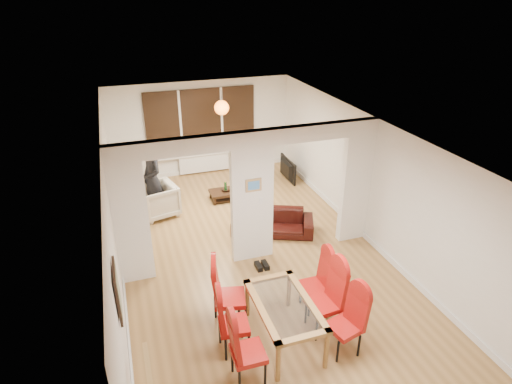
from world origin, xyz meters
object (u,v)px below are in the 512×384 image
dining_chair_la (248,349)px  dining_chair_lc (230,293)px  dining_table (284,322)px  television (284,169)px  dining_chair_ra (345,323)px  bottle (226,186)px  dining_chair_lb (234,321)px  armchair (157,200)px  sofa (272,222)px  dining_chair_rb (324,300)px  dining_chair_rc (315,282)px  bowl (226,190)px  coffee_table (231,194)px  person (153,179)px

dining_chair_la → dining_chair_lc: (0.05, 1.11, 0.05)m
dining_table → television: (2.24, 5.51, -0.05)m
dining_chair_la → dining_chair_ra: size_ratio=1.04×
dining_table → bottle: 4.84m
dining_chair_lb → armchair: (-0.55, 4.51, -0.15)m
sofa → bottle: (-0.55, 1.84, 0.11)m
dining_chair_lb → armchair: bearing=104.3°
dining_chair_rb → television: size_ratio=1.13×
dining_table → dining_chair_lb: bearing=175.6°
dining_chair_lc → dining_chair_rb: size_ratio=1.03×
bottle → dining_chair_rc: bearing=-85.3°
dining_chair_ra → bowl: dining_chair_ra is taller
coffee_table → dining_chair_ra: bearing=-87.7°
sofa → dining_chair_lc: bearing=-101.0°
dining_chair_lc → sofa: (1.61, 2.39, -0.34)m
bottle → dining_table: bearing=-94.5°
television → sofa: bearing=153.1°
television → bowl: size_ratio=4.78×
armchair → coffee_table: size_ratio=0.81×
dining_chair_lb → bowl: 4.93m
dining_table → armchair: bearing=106.0°
dining_chair_rb → person: person is taller
dining_table → bottle: dining_table is taller
dining_chair_lc → television: dining_chair_lc is taller
coffee_table → dining_chair_la: bearing=-103.1°
dining_chair_la → dining_chair_ra: (1.46, 0.04, -0.02)m
dining_chair_lc → dining_chair_rb: bearing=-10.0°
dining_chair_lc → person: person is taller
dining_table → dining_chair_la: size_ratio=1.33×
dining_chair_la → dining_chair_rb: dining_chair_rb is taller
dining_chair_rc → television: size_ratio=1.01×
dining_chair_rc → bowl: (-0.34, 4.34, -0.25)m
bowl → armchair: bearing=-170.9°
dining_chair_lb → dining_chair_lc: bearing=87.8°
sofa → dining_chair_lb: bearing=-97.2°
dining_table → sofa: bearing=72.6°
dining_chair_rc → television: 5.24m
dining_chair_rc → bowl: dining_chair_rc is taller
coffee_table → bottle: bottle is taller
dining_chair_la → armchair: bearing=97.7°
dining_chair_lc → dining_chair_rb: (1.32, -0.58, -0.01)m
dining_chair_lc → dining_chair_lb: bearing=-85.9°
coffee_table → dining_chair_rc: bearing=-87.1°
dining_chair_ra → bowl: 5.34m
television → bottle: size_ratio=3.96×
dining_chair_la → bottle: dining_chair_la is taller
armchair → coffee_table: armchair is taller
dining_chair_lc → television: size_ratio=1.15×
dining_chair_rc → sofa: (0.20, 2.49, -0.26)m
dining_chair_ra → dining_chair_rb: bearing=85.1°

